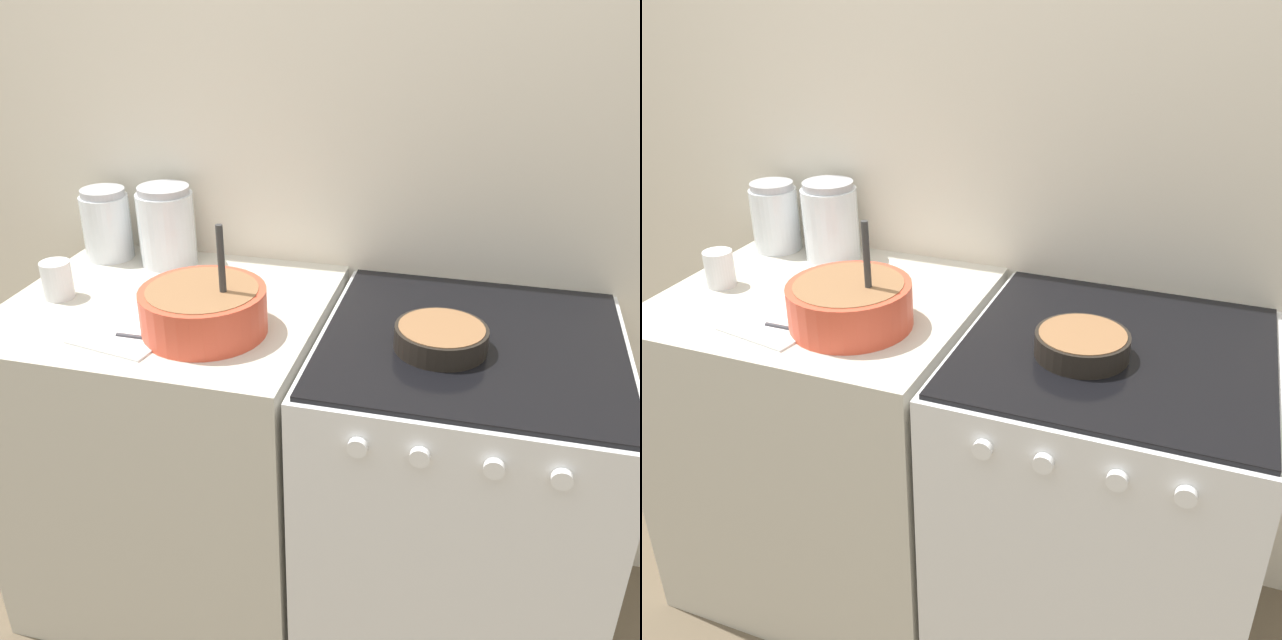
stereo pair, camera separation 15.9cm
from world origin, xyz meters
TOP-DOWN VIEW (x-y plane):
  - wall_back at (0.00, 0.72)m, footprint 4.58×0.05m
  - countertop_cabinet at (-0.40, 0.35)m, footprint 0.79×0.69m
  - stove at (0.36, 0.35)m, footprint 0.70×0.71m
  - mixing_bowl at (-0.24, 0.23)m, footprint 0.29×0.29m
  - baking_pan at (0.30, 0.28)m, footprint 0.21×0.21m
  - storage_jar_left at (-0.68, 0.59)m, footprint 0.14×0.14m
  - storage_jar_middle at (-0.50, 0.59)m, footprint 0.16×0.16m
  - tin_can at (-0.67, 0.31)m, footprint 0.08×0.08m
  - recipe_page at (-0.40, 0.19)m, footprint 0.24×0.26m
  - measuring_spoon at (-0.33, 0.15)m, footprint 0.12×0.04m

SIDE VIEW (x-z plane):
  - stove at x=0.36m, z-range 0.00..0.91m
  - countertop_cabinet at x=-0.40m, z-range 0.00..0.91m
  - recipe_page at x=-0.40m, z-range 0.91..0.91m
  - measuring_spoon at x=-0.33m, z-range 0.90..0.94m
  - baking_pan at x=0.30m, z-range 0.91..0.96m
  - tin_can at x=-0.67m, z-range 0.91..1.00m
  - mixing_bowl at x=-0.24m, z-range 0.84..1.10m
  - storage_jar_left at x=-0.68m, z-range 0.89..1.09m
  - storage_jar_middle at x=-0.50m, z-range 0.89..1.11m
  - wall_back at x=0.00m, z-range 0.00..2.40m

